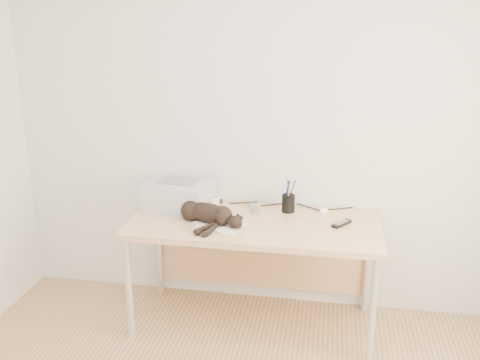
% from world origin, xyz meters
% --- Properties ---
extents(wall_back, '(3.50, 0.00, 3.50)m').
position_xyz_m(wall_back, '(0.00, 1.75, 1.30)').
color(wall_back, silver).
rests_on(wall_back, floor).
extents(desk, '(1.60, 0.70, 0.74)m').
position_xyz_m(desk, '(0.00, 1.48, 0.61)').
color(desk, tan).
rests_on(desk, floor).
extents(printer, '(0.45, 0.40, 0.20)m').
position_xyz_m(printer, '(-0.54, 1.56, 0.84)').
color(printer, '#BBBBC0').
rests_on(printer, desk).
extents(papers, '(0.36, 0.30, 0.01)m').
position_xyz_m(papers, '(-0.21, 1.30, 0.74)').
color(papers, white).
rests_on(papers, desk).
extents(cat, '(0.56, 0.39, 0.14)m').
position_xyz_m(cat, '(-0.30, 1.33, 0.80)').
color(cat, black).
rests_on(cat, desk).
extents(mug, '(0.13, 0.13, 0.09)m').
position_xyz_m(mug, '(-0.31, 1.58, 0.79)').
color(mug, white).
rests_on(mug, desk).
extents(pen_cup, '(0.09, 0.09, 0.22)m').
position_xyz_m(pen_cup, '(0.20, 1.61, 0.80)').
color(pen_cup, black).
rests_on(pen_cup, desk).
extents(remote_grey, '(0.10, 0.19, 0.02)m').
position_xyz_m(remote_grey, '(-0.03, 1.60, 0.75)').
color(remote_grey, gray).
rests_on(remote_grey, desk).
extents(remote_black, '(0.13, 0.15, 0.02)m').
position_xyz_m(remote_black, '(0.55, 1.43, 0.75)').
color(remote_black, black).
rests_on(remote_black, desk).
extents(mouse, '(0.07, 0.10, 0.03)m').
position_xyz_m(mouse, '(0.43, 1.66, 0.76)').
color(mouse, white).
rests_on(mouse, desk).
extents(cable_tangle, '(1.36, 0.08, 0.01)m').
position_xyz_m(cable_tangle, '(0.00, 1.70, 0.75)').
color(cable_tangle, black).
rests_on(cable_tangle, desk).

